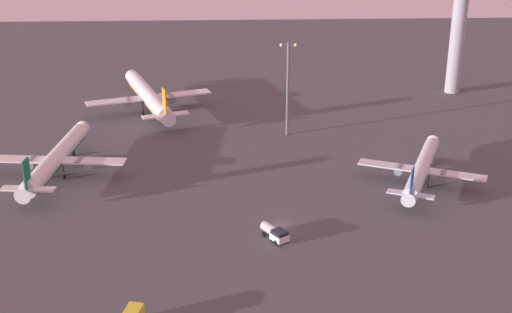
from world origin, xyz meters
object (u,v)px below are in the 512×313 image
(airplane_taxiway_distant, at_px, (56,159))
(airplane_far_stand, at_px, (149,97))
(airplane_mid_apron, at_px, (422,169))
(fuel_truck, at_px, (275,233))
(apron_light_east, at_px, (288,83))
(control_tower, at_px, (459,19))

(airplane_taxiway_distant, bearing_deg, airplane_far_stand, 76.45)
(airplane_taxiway_distant, bearing_deg, airplane_mid_apron, 0.51)
(airplane_mid_apron, bearing_deg, airplane_far_stand, 163.80)
(fuel_truck, xyz_separation_m, apron_light_east, (7.00, 56.27, 12.51))
(control_tower, xyz_separation_m, airplane_far_stand, (-92.01, -15.50, -18.15))
(airplane_mid_apron, relative_size, apron_light_east, 1.39)
(control_tower, height_order, fuel_truck, control_tower)
(airplane_far_stand, distance_m, apron_light_east, 43.88)
(airplane_mid_apron, xyz_separation_m, fuel_truck, (-33.48, -23.87, -2.06))
(control_tower, distance_m, apron_light_east, 65.97)
(airplane_far_stand, bearing_deg, fuel_truck, -87.22)
(airplane_mid_apron, height_order, apron_light_east, apron_light_east)
(airplane_taxiway_distant, bearing_deg, apron_light_east, 30.65)
(airplane_mid_apron, xyz_separation_m, apron_light_east, (-26.48, 32.40, 10.46))
(airplane_far_stand, bearing_deg, airplane_mid_apron, -58.53)
(control_tower, bearing_deg, fuel_truck, -123.62)
(airplane_mid_apron, height_order, airplane_taxiway_distant, airplane_taxiway_distant)
(airplane_taxiway_distant, height_order, apron_light_east, apron_light_east)
(airplane_taxiway_distant, height_order, fuel_truck, airplane_taxiway_distant)
(control_tower, distance_m, airplane_taxiway_distant, 125.41)
(airplane_mid_apron, distance_m, fuel_truck, 41.17)
(control_tower, bearing_deg, airplane_taxiway_distant, -150.73)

